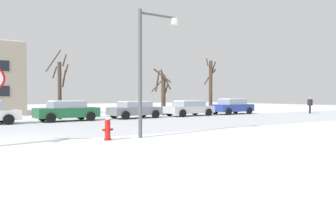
% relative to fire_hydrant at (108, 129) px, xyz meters
% --- Properties ---
extents(ground_plane, '(120.00, 120.00, 0.00)m').
position_rel_fire_hydrant_xyz_m(ground_plane, '(-3.15, 2.04, -0.44)').
color(ground_plane, white).
extents(fire_hydrant, '(0.44, 0.30, 0.88)m').
position_rel_fire_hydrant_xyz_m(fire_hydrant, '(0.00, 0.00, 0.00)').
color(fire_hydrant, red).
rests_on(fire_hydrant, ground).
extents(street_lamp, '(2.01, 0.36, 5.35)m').
position_rel_fire_hydrant_xyz_m(street_lamp, '(1.85, 0.00, 2.88)').
color(street_lamp, '#4C4F54').
rests_on(street_lamp, ground).
extents(parked_car_green, '(4.30, 2.11, 1.43)m').
position_rel_fire_hydrant_xyz_m(parked_car_green, '(1.80, 10.98, 0.29)').
color(parked_car_green, '#1E6038').
rests_on(parked_car_green, ground).
extents(parked_car_gray, '(4.18, 2.19, 1.34)m').
position_rel_fire_hydrant_xyz_m(parked_car_gray, '(7.14, 11.02, 0.26)').
color(parked_car_gray, slate).
rests_on(parked_car_gray, ground).
extents(parked_car_silver, '(4.55, 2.19, 1.35)m').
position_rel_fire_hydrant_xyz_m(parked_car_silver, '(12.48, 11.04, 0.26)').
color(parked_car_silver, silver).
rests_on(parked_car_silver, ground).
extents(parked_car_blue, '(4.44, 2.12, 1.50)m').
position_rel_fire_hydrant_xyz_m(parked_car_blue, '(17.82, 11.20, 0.32)').
color(parked_car_blue, '#283D93').
rests_on(parked_car_blue, ground).
extents(pedestrian_crossing, '(0.43, 0.42, 1.63)m').
position_rel_fire_hydrant_xyz_m(pedestrian_crossing, '(25.09, 7.75, 0.50)').
color(pedestrian_crossing, black).
rests_on(pedestrian_crossing, ground).
extents(tree_far_left, '(1.49, 1.42, 5.28)m').
position_rel_fire_hydrant_xyz_m(tree_far_left, '(1.95, 13.14, 2.00)').
color(tree_far_left, '#423326').
rests_on(tree_far_left, ground).
extents(tree_far_mid, '(1.62, 2.16, 4.21)m').
position_rel_fire_hydrant_xyz_m(tree_far_mid, '(11.33, 13.46, 1.68)').
color(tree_far_mid, '#423326').
rests_on(tree_far_mid, ground).
extents(tree_far_right, '(1.24, 1.16, 5.55)m').
position_rel_fire_hydrant_xyz_m(tree_far_right, '(16.93, 13.35, 2.36)').
color(tree_far_right, '#423326').
rests_on(tree_far_right, ground).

